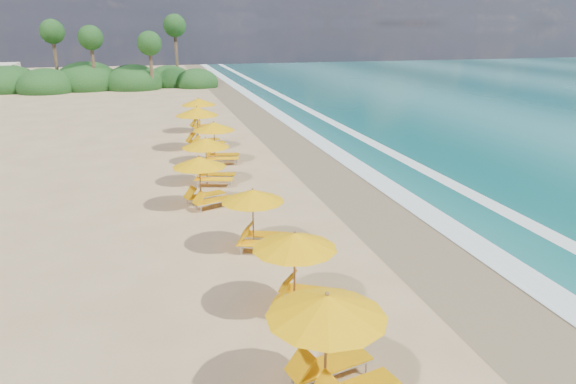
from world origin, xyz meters
name	(u,v)px	position (x,y,z in m)	size (l,w,h in m)	color
ground	(288,223)	(0.00, 0.00, 0.00)	(160.00, 160.00, 0.00)	tan
wet_sand	(388,213)	(4.00, 0.00, 0.01)	(4.00, 160.00, 0.01)	olive
surf_foam	(450,207)	(6.70, 0.00, 0.03)	(4.00, 160.00, 0.01)	white
station_2	(334,338)	(-1.58, -9.36, 1.31)	(2.87, 2.76, 2.34)	olive
station_3	(301,267)	(-1.27, -6.05, 1.22)	(2.90, 2.90, 2.17)	olive
station_4	(258,215)	(-1.52, -1.95, 1.16)	(2.66, 2.62, 2.06)	olive
station_5	(204,178)	(-2.74, 2.65, 1.20)	(2.74, 2.69, 2.14)	olive
station_6	(210,158)	(-2.13, 5.73, 1.23)	(2.77, 2.70, 2.20)	olive
station_7	(218,140)	(-1.28, 9.45, 1.25)	(2.70, 2.59, 2.23)	olive
station_8	(201,125)	(-1.78, 12.97, 1.42)	(3.08, 2.96, 2.53)	olive
station_9	(202,113)	(-1.21, 18.08, 1.31)	(2.78, 2.64, 2.34)	olive
treeline	(97,80)	(-9.94, 45.51, 1.00)	(25.80, 8.80, 9.74)	#163D14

